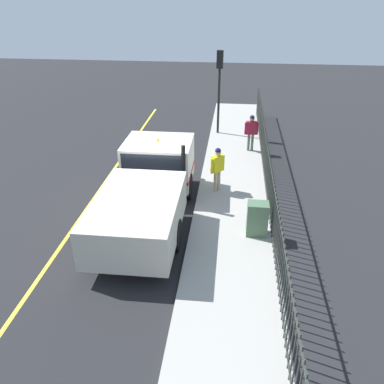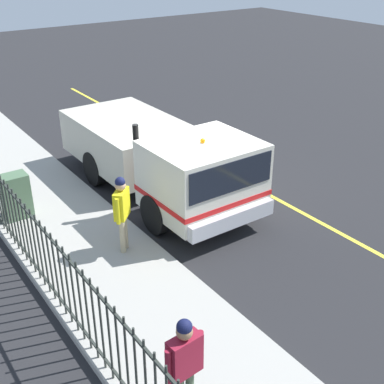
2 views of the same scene
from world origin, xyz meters
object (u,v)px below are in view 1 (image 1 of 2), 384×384
work_truck (150,184)px  worker_standing (218,165)px  traffic_cone (95,207)px  traffic_light_near (219,76)px  utility_cabinet (257,219)px  pedestrian_distant (251,129)px

work_truck → worker_standing: (2.16, 1.81, 0.01)m
work_truck → worker_standing: bearing=39.6°
work_truck → traffic_cone: 2.08m
traffic_light_near → utility_cabinet: 9.85m
traffic_light_near → worker_standing: bearing=101.5°
worker_standing → utility_cabinet: size_ratio=1.58×
utility_cabinet → worker_standing: bearing=116.5°
worker_standing → traffic_light_near: bearing=-132.1°
utility_cabinet → traffic_light_near: bearing=100.3°
traffic_cone → work_truck: bearing=8.4°
utility_cabinet → work_truck: bearing=164.7°
worker_standing → pedestrian_distant: 4.47m
traffic_light_near → traffic_cone: traffic_light_near is taller
traffic_light_near → traffic_cone: (-3.73, -8.71, -2.73)m
work_truck → pedestrian_distant: work_truck is taller
worker_standing → pedestrian_distant: (1.34, 4.26, -0.01)m
traffic_light_near → utility_cabinet: size_ratio=3.80×
work_truck → traffic_light_near: size_ratio=1.61×
traffic_light_near → traffic_cone: size_ratio=5.85×
work_truck → traffic_cone: (-1.89, -0.28, -0.83)m
worker_standing → traffic_cone: bearing=-17.5°
pedestrian_distant → utility_cabinet: (0.05, -7.04, -0.50)m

